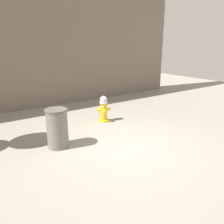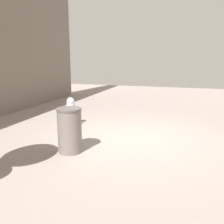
# 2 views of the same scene
# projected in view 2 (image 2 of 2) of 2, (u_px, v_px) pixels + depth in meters

# --- Properties ---
(ground_plane) EXTENTS (23.40, 23.40, 0.00)m
(ground_plane) POSITION_uv_depth(u_px,v_px,m) (131.00, 137.00, 6.37)
(ground_plane) COLOR gray
(fire_hydrant) EXTENTS (0.41, 0.43, 0.86)m
(fire_hydrant) POSITION_uv_depth(u_px,v_px,m) (71.00, 111.00, 7.46)
(fire_hydrant) COLOR gold
(fire_hydrant) RESTS_ON ground_plane
(trash_bin) EXTENTS (0.54, 0.54, 0.98)m
(trash_bin) POSITION_uv_depth(u_px,v_px,m) (70.00, 130.00, 5.30)
(trash_bin) COLOR slate
(trash_bin) RESTS_ON ground_plane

